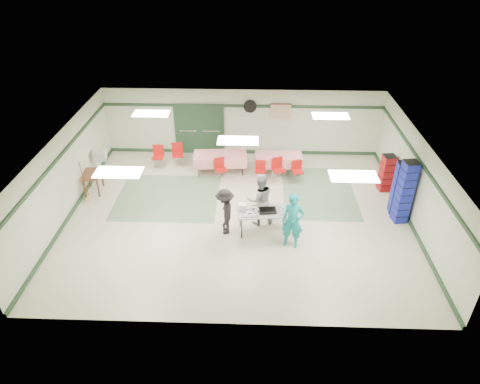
{
  "coord_description": "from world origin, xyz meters",
  "views": [
    {
      "loc": [
        0.45,
        -11.44,
        8.09
      ],
      "look_at": [
        0.07,
        -0.3,
        1.08
      ],
      "focal_mm": 32.0,
      "sensor_mm": 36.0,
      "label": 1
    }
  ],
  "objects_px": {
    "chair_d": "(220,167)",
    "dining_table_a": "(279,159)",
    "printer_table": "(92,176)",
    "volunteer_grey": "(260,199)",
    "crate_stack_blue_b": "(399,188)",
    "chair_a": "(278,167)",
    "dining_table_b": "(220,158)",
    "broom": "(84,180)",
    "serving_table": "(267,212)",
    "volunteer_teal": "(293,221)",
    "chair_loose_a": "(178,152)",
    "chair_b": "(260,169)",
    "chair_c": "(297,169)",
    "crate_stack_blue_a": "(405,192)",
    "volunteer_dark": "(225,212)",
    "office_printer": "(100,155)",
    "chair_loose_b": "(158,154)",
    "crate_stack_red": "(387,173)"
  },
  "relations": [
    {
      "from": "volunteer_teal",
      "to": "chair_loose_a",
      "type": "xyz_separation_m",
      "value": [
        -4.11,
        4.85,
        -0.31
      ]
    },
    {
      "from": "chair_c",
      "to": "crate_stack_blue_b",
      "type": "xyz_separation_m",
      "value": [
        3.08,
        -1.94,
        0.43
      ]
    },
    {
      "from": "crate_stack_blue_b",
      "to": "broom",
      "type": "bearing_deg",
      "value": 177.71
    },
    {
      "from": "chair_loose_a",
      "to": "broom",
      "type": "bearing_deg",
      "value": -146.8
    },
    {
      "from": "chair_a",
      "to": "crate_stack_blue_a",
      "type": "xyz_separation_m",
      "value": [
        3.78,
        -2.42,
        0.51
      ]
    },
    {
      "from": "dining_table_a",
      "to": "chair_loose_a",
      "type": "height_order",
      "value": "chair_loose_a"
    },
    {
      "from": "printer_table",
      "to": "crate_stack_blue_a",
      "type": "bearing_deg",
      "value": -14.58
    },
    {
      "from": "chair_d",
      "to": "dining_table_a",
      "type": "bearing_deg",
      "value": -10.04
    },
    {
      "from": "chair_loose_a",
      "to": "crate_stack_blue_b",
      "type": "xyz_separation_m",
      "value": [
        7.64,
        -3.0,
        0.36
      ]
    },
    {
      "from": "chair_loose_b",
      "to": "crate_stack_blue_b",
      "type": "xyz_separation_m",
      "value": [
        8.36,
        -2.8,
        0.36
      ]
    },
    {
      "from": "dining_table_a",
      "to": "crate_stack_blue_b",
      "type": "distance_m",
      "value": 4.51
    },
    {
      "from": "chair_b",
      "to": "chair_loose_b",
      "type": "bearing_deg",
      "value": 167.6
    },
    {
      "from": "volunteer_grey",
      "to": "chair_b",
      "type": "bearing_deg",
      "value": -106.79
    },
    {
      "from": "volunteer_teal",
      "to": "dining_table_a",
      "type": "bearing_deg",
      "value": 102.18
    },
    {
      "from": "dining_table_b",
      "to": "chair_d",
      "type": "height_order",
      "value": "chair_d"
    },
    {
      "from": "chair_a",
      "to": "chair_loose_a",
      "type": "relative_size",
      "value": 0.99
    },
    {
      "from": "volunteer_grey",
      "to": "crate_stack_blue_b",
      "type": "relative_size",
      "value": 0.95
    },
    {
      "from": "volunteer_teal",
      "to": "volunteer_dark",
      "type": "relative_size",
      "value": 1.17
    },
    {
      "from": "broom",
      "to": "chair_loose_b",
      "type": "bearing_deg",
      "value": 59.56
    },
    {
      "from": "chair_d",
      "to": "crate_stack_red",
      "type": "relative_size",
      "value": 0.64
    },
    {
      "from": "crate_stack_blue_b",
      "to": "broom",
      "type": "distance_m",
      "value": 10.39
    },
    {
      "from": "dining_table_a",
      "to": "serving_table",
      "type": "bearing_deg",
      "value": -99.74
    },
    {
      "from": "crate_stack_blue_a",
      "to": "printer_table",
      "type": "height_order",
      "value": "crate_stack_blue_a"
    },
    {
      "from": "chair_c",
      "to": "volunteer_grey",
      "type": "bearing_deg",
      "value": -132.27
    },
    {
      "from": "chair_b",
      "to": "chair_d",
      "type": "xyz_separation_m",
      "value": [
        -1.47,
        0.0,
        0.05
      ]
    },
    {
      "from": "crate_stack_blue_b",
      "to": "chair_a",
      "type": "bearing_deg",
      "value": 152.81
    },
    {
      "from": "chair_loose_a",
      "to": "broom",
      "type": "relative_size",
      "value": 0.61
    },
    {
      "from": "office_printer",
      "to": "chair_d",
      "type": "bearing_deg",
      "value": -10.8
    },
    {
      "from": "volunteer_grey",
      "to": "chair_a",
      "type": "xyz_separation_m",
      "value": [
        0.68,
        2.68,
        -0.32
      ]
    },
    {
      "from": "printer_table",
      "to": "volunteer_grey",
      "type": "bearing_deg",
      "value": -22.67
    },
    {
      "from": "serving_table",
      "to": "volunteer_teal",
      "type": "relative_size",
      "value": 1.09
    },
    {
      "from": "volunteer_teal",
      "to": "crate_stack_red",
      "type": "xyz_separation_m",
      "value": [
        3.53,
        3.27,
        -0.2
      ]
    },
    {
      "from": "volunteer_teal",
      "to": "volunteer_grey",
      "type": "distance_m",
      "value": 1.46
    },
    {
      "from": "volunteer_dark",
      "to": "office_printer",
      "type": "height_order",
      "value": "volunteer_dark"
    },
    {
      "from": "chair_d",
      "to": "chair_loose_b",
      "type": "distance_m",
      "value": 2.61
    },
    {
      "from": "dining_table_a",
      "to": "printer_table",
      "type": "distance_m",
      "value": 6.76
    },
    {
      "from": "dining_table_b",
      "to": "crate_stack_blue_b",
      "type": "bearing_deg",
      "value": -27.36
    },
    {
      "from": "volunteer_dark",
      "to": "office_printer",
      "type": "distance_m",
      "value": 5.77
    },
    {
      "from": "chair_b",
      "to": "chair_d",
      "type": "relative_size",
      "value": 0.91
    },
    {
      "from": "volunteer_teal",
      "to": "printer_table",
      "type": "bearing_deg",
      "value": 167.23
    },
    {
      "from": "chair_d",
      "to": "crate_stack_blue_a",
      "type": "bearing_deg",
      "value": -47.16
    },
    {
      "from": "crate_stack_red",
      "to": "serving_table",
      "type": "bearing_deg",
      "value": -148.38
    },
    {
      "from": "chair_loose_a",
      "to": "crate_stack_red",
      "type": "bearing_deg",
      "value": -21.81
    },
    {
      "from": "broom",
      "to": "serving_table",
      "type": "bearing_deg",
      "value": -4.77
    },
    {
      "from": "serving_table",
      "to": "chair_b",
      "type": "xyz_separation_m",
      "value": [
        -0.19,
        3.12,
        -0.24
      ]
    },
    {
      "from": "chair_c",
      "to": "crate_stack_blue_a",
      "type": "bearing_deg",
      "value": -52.95
    },
    {
      "from": "volunteer_teal",
      "to": "volunteer_grey",
      "type": "relative_size",
      "value": 1.01
    },
    {
      "from": "volunteer_teal",
      "to": "dining_table_a",
      "type": "relative_size",
      "value": 0.99
    },
    {
      "from": "printer_table",
      "to": "broom",
      "type": "distance_m",
      "value": 0.53
    },
    {
      "from": "volunteer_grey",
      "to": "chair_c",
      "type": "distance_m",
      "value": 3.03
    }
  ]
}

